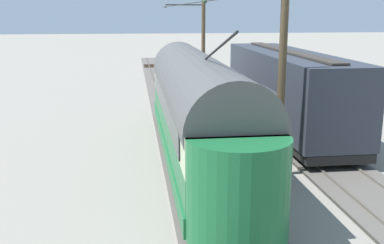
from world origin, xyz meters
name	(u,v)px	position (x,y,z in m)	size (l,w,h in m)	color
ground_plane	(245,143)	(0.00, 0.00, 0.00)	(220.00, 220.00, 0.00)	gray
track_streetcar_siding	(296,138)	(-2.55, -0.31, 0.05)	(2.80, 80.00, 0.18)	#56514C
track_adjacent_siding	(189,142)	(2.55, -0.31, 0.05)	(2.80, 80.00, 0.18)	#56514C
vintage_streetcar	(196,106)	(2.55, 2.28, 2.26)	(2.65, 17.37, 5.26)	#196033
boxcar_adjacent	(286,88)	(-2.55, -2.05, 2.16)	(2.96, 13.31, 3.85)	#2D333D
catenary_pole_foreground	(202,44)	(-0.12, -14.28, 3.54)	(2.98, 0.28, 6.75)	#4C3D28
catenary_pole_mid_near	(279,79)	(-0.12, 4.30, 3.54)	(2.98, 0.28, 6.75)	#4C3D28
overhead_wire_run	(203,2)	(2.49, 3.53, 6.21)	(2.78, 41.16, 0.18)	black
switch_stand	(274,92)	(-4.24, -9.41, 0.70)	(0.50, 0.30, 1.24)	black
track_end_bumper	(236,87)	(-2.55, -13.53, 0.40)	(1.80, 0.60, 0.80)	#B2A519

